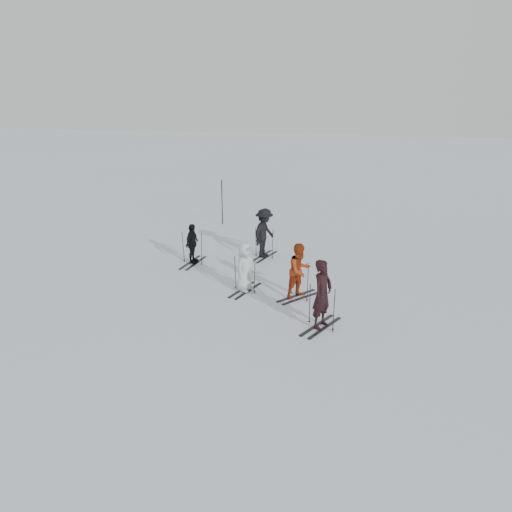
{
  "coord_description": "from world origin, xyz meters",
  "views": [
    {
      "loc": [
        3.6,
        -14.74,
        6.47
      ],
      "look_at": [
        0.0,
        1.0,
        1.0
      ],
      "focal_mm": 35.0,
      "sensor_mm": 36.0,
      "label": 1
    }
  ],
  "objects": [
    {
      "name": "skier_uphill_far",
      "position": [
        -0.32,
        3.86,
        0.98
      ],
      "size": [
        1.06,
        1.42,
        1.95
      ],
      "primitive_type": "imported",
      "rotation": [
        0.0,
        0.0,
        1.28
      ],
      "color": "black",
      "rests_on": "ground"
    },
    {
      "name": "piste_marker",
      "position": [
        -3.4,
        8.36,
        1.11
      ],
      "size": [
        0.05,
        0.05,
        2.21
      ],
      "primitive_type": "cylinder",
      "rotation": [
        0.0,
        0.0,
        0.03
      ],
      "color": "black",
      "rests_on": "ground"
    },
    {
      "name": "skier_uphill_left",
      "position": [
        -2.86,
        2.5,
        0.77
      ],
      "size": [
        0.48,
        0.94,
        1.53
      ],
      "primitive_type": "imported",
      "rotation": [
        0.0,
        0.0,
        1.45
      ],
      "color": "black",
      "rests_on": "ground"
    },
    {
      "name": "skis_near_dark",
      "position": [
        2.55,
        -1.86,
        0.64
      ],
      "size": [
        1.99,
        1.6,
        1.28
      ],
      "primitive_type": null,
      "rotation": [
        0.0,
        0.0,
        1.12
      ],
      "color": "black",
      "rests_on": "ground"
    },
    {
      "name": "skis_red",
      "position": [
        1.63,
        0.11,
        0.62
      ],
      "size": [
        1.9,
        1.78,
        1.25
      ],
      "primitive_type": null,
      "rotation": [
        0.0,
        0.0,
        0.89
      ],
      "color": "black",
      "rests_on": "ground"
    },
    {
      "name": "skier_near_dark",
      "position": [
        2.55,
        -1.86,
        0.99
      ],
      "size": [
        0.74,
        0.86,
        1.98
      ],
      "primitive_type": "imported",
      "rotation": [
        0.0,
        0.0,
        1.12
      ],
      "color": "black",
      "rests_on": "ground"
    },
    {
      "name": "skier_grey",
      "position": [
        -0.21,
        0.26,
        0.82
      ],
      "size": [
        0.74,
        0.92,
        1.65
      ],
      "primitive_type": "imported",
      "rotation": [
        0.0,
        0.0,
        1.27
      ],
      "color": "silver",
      "rests_on": "ground"
    },
    {
      "name": "skis_grey",
      "position": [
        -0.21,
        0.26,
        0.61
      ],
      "size": [
        1.86,
        1.34,
        1.22
      ],
      "primitive_type": null,
      "rotation": [
        0.0,
        0.0,
        1.27
      ],
      "color": "black",
      "rests_on": "ground"
    },
    {
      "name": "ground",
      "position": [
        0.0,
        0.0,
        0.0
      ],
      "size": [
        120.0,
        120.0,
        0.0
      ],
      "primitive_type": "plane",
      "color": "silver",
      "rests_on": "ground"
    },
    {
      "name": "skis_uphill_left",
      "position": [
        -2.86,
        2.5,
        0.64
      ],
      "size": [
        1.85,
        1.13,
        1.28
      ],
      "primitive_type": null,
      "rotation": [
        0.0,
        0.0,
        1.45
      ],
      "color": "black",
      "rests_on": "ground"
    },
    {
      "name": "skier_red",
      "position": [
        1.63,
        0.11,
        0.9
      ],
      "size": [
        1.08,
        1.1,
        1.79
      ],
      "primitive_type": "imported",
      "rotation": [
        0.0,
        0.0,
        0.89
      ],
      "color": "#983111",
      "rests_on": "ground"
    },
    {
      "name": "skis_uphill_far",
      "position": [
        -0.32,
        3.86,
        0.62
      ],
      "size": [
        1.9,
        1.36,
        1.25
      ],
      "primitive_type": null,
      "rotation": [
        0.0,
        0.0,
        1.28
      ],
      "color": "black",
      "rests_on": "ground"
    }
  ]
}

